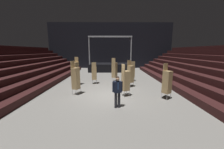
{
  "coord_description": "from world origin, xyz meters",
  "views": [
    {
      "loc": [
        0.12,
        -8.76,
        3.08
      ],
      "look_at": [
        0.18,
        0.42,
        1.4
      ],
      "focal_mm": 20.66,
      "sensor_mm": 36.0,
      "label": 1
    }
  ],
  "objects_px": {
    "man_with_tie": "(118,90)",
    "chair_stack_rear_centre": "(126,80)",
    "chair_stack_front_left": "(130,74)",
    "chair_stack_mid_right": "(76,71)",
    "chair_stack_mid_centre": "(76,78)",
    "chair_stack_mid_left": "(167,82)",
    "chair_stack_rear_left": "(94,73)",
    "chair_stack_rear_right": "(114,70)",
    "stage_riser": "(110,67)",
    "chair_stack_front_right": "(132,71)"
  },
  "relations": [
    {
      "from": "man_with_tie",
      "to": "chair_stack_rear_centre",
      "type": "relative_size",
      "value": 0.8
    },
    {
      "from": "chair_stack_front_left",
      "to": "chair_stack_rear_centre",
      "type": "bearing_deg",
      "value": 38.77
    },
    {
      "from": "chair_stack_mid_right",
      "to": "chair_stack_mid_centre",
      "type": "bearing_deg",
      "value": 133.98
    },
    {
      "from": "chair_stack_front_left",
      "to": "chair_stack_mid_left",
      "type": "distance_m",
      "value": 3.48
    },
    {
      "from": "chair_stack_mid_left",
      "to": "chair_stack_rear_left",
      "type": "distance_m",
      "value": 6.56
    },
    {
      "from": "chair_stack_mid_right",
      "to": "chair_stack_rear_right",
      "type": "height_order",
      "value": "chair_stack_mid_right"
    },
    {
      "from": "man_with_tie",
      "to": "chair_stack_mid_left",
      "type": "relative_size",
      "value": 0.77
    },
    {
      "from": "chair_stack_mid_right",
      "to": "chair_stack_mid_centre",
      "type": "xyz_separation_m",
      "value": [
        0.67,
        -2.5,
        -0.08
      ]
    },
    {
      "from": "chair_stack_front_left",
      "to": "chair_stack_mid_centre",
      "type": "relative_size",
      "value": 0.96
    },
    {
      "from": "chair_stack_rear_centre",
      "to": "man_with_tie",
      "type": "bearing_deg",
      "value": -40.56
    },
    {
      "from": "man_with_tie",
      "to": "chair_stack_mid_right",
      "type": "distance_m",
      "value": 5.93
    },
    {
      "from": "chair_stack_mid_centre",
      "to": "chair_stack_mid_right",
      "type": "bearing_deg",
      "value": -143.96
    },
    {
      "from": "chair_stack_rear_right",
      "to": "stage_riser",
      "type": "bearing_deg",
      "value": 125.53
    },
    {
      "from": "man_with_tie",
      "to": "chair_stack_front_right",
      "type": "bearing_deg",
      "value": -118.4
    },
    {
      "from": "chair_stack_front_left",
      "to": "chair_stack_rear_left",
      "type": "bearing_deg",
      "value": -54.08
    },
    {
      "from": "chair_stack_front_right",
      "to": "chair_stack_rear_right",
      "type": "xyz_separation_m",
      "value": [
        -1.82,
        -0.14,
        0.17
      ]
    },
    {
      "from": "chair_stack_rear_right",
      "to": "chair_stack_rear_centre",
      "type": "height_order",
      "value": "chair_stack_rear_right"
    },
    {
      "from": "man_with_tie",
      "to": "chair_stack_mid_left",
      "type": "bearing_deg",
      "value": -170.74
    },
    {
      "from": "chair_stack_rear_left",
      "to": "chair_stack_rear_centre",
      "type": "distance_m",
      "value": 4.32
    },
    {
      "from": "man_with_tie",
      "to": "chair_stack_mid_centre",
      "type": "bearing_deg",
      "value": -50.91
    },
    {
      "from": "chair_stack_mid_centre",
      "to": "chair_stack_rear_right",
      "type": "relative_size",
      "value": 1.0
    },
    {
      "from": "chair_stack_mid_right",
      "to": "chair_stack_rear_centre",
      "type": "distance_m",
      "value": 5.08
    },
    {
      "from": "man_with_tie",
      "to": "chair_stack_front_left",
      "type": "xyz_separation_m",
      "value": [
        1.32,
        4.2,
        0.15
      ]
    },
    {
      "from": "chair_stack_mid_right",
      "to": "chair_stack_rear_right",
      "type": "relative_size",
      "value": 1.07
    },
    {
      "from": "man_with_tie",
      "to": "chair_stack_rear_left",
      "type": "relative_size",
      "value": 0.86
    },
    {
      "from": "man_with_tie",
      "to": "chair_stack_rear_centre",
      "type": "height_order",
      "value": "chair_stack_rear_centre"
    },
    {
      "from": "chair_stack_mid_right",
      "to": "chair_stack_rear_centre",
      "type": "relative_size",
      "value": 1.15
    },
    {
      "from": "man_with_tie",
      "to": "chair_stack_mid_left",
      "type": "distance_m",
      "value": 3.48
    },
    {
      "from": "chair_stack_front_right",
      "to": "chair_stack_rear_right",
      "type": "distance_m",
      "value": 1.83
    },
    {
      "from": "stage_riser",
      "to": "chair_stack_rear_centre",
      "type": "height_order",
      "value": "stage_riser"
    },
    {
      "from": "chair_stack_front_left",
      "to": "chair_stack_mid_right",
      "type": "height_order",
      "value": "chair_stack_mid_right"
    },
    {
      "from": "chair_stack_mid_centre",
      "to": "chair_stack_rear_left",
      "type": "bearing_deg",
      "value": -175.58
    },
    {
      "from": "chair_stack_front_right",
      "to": "man_with_tie",
      "type": "bearing_deg",
      "value": -121.62
    },
    {
      "from": "chair_stack_mid_centre",
      "to": "chair_stack_mid_left",
      "type": "bearing_deg",
      "value": 102.01
    },
    {
      "from": "chair_stack_rear_right",
      "to": "chair_stack_rear_left",
      "type": "bearing_deg",
      "value": -122.67
    },
    {
      "from": "chair_stack_mid_right",
      "to": "chair_stack_front_right",
      "type": "bearing_deg",
      "value": -133.87
    },
    {
      "from": "chair_stack_front_right",
      "to": "chair_stack_mid_left",
      "type": "height_order",
      "value": "chair_stack_mid_left"
    },
    {
      "from": "chair_stack_front_right",
      "to": "chair_stack_rear_centre",
      "type": "bearing_deg",
      "value": -120.32
    },
    {
      "from": "man_with_tie",
      "to": "chair_stack_front_right",
      "type": "relative_size",
      "value": 0.86
    },
    {
      "from": "chair_stack_mid_left",
      "to": "chair_stack_rear_centre",
      "type": "xyz_separation_m",
      "value": [
        -2.59,
        0.58,
        -0.04
      ]
    },
    {
      "from": "stage_riser",
      "to": "chair_stack_front_left",
      "type": "bearing_deg",
      "value": -78.8
    },
    {
      "from": "chair_stack_front_right",
      "to": "chair_stack_rear_centre",
      "type": "relative_size",
      "value": 0.92
    },
    {
      "from": "man_with_tie",
      "to": "chair_stack_mid_centre",
      "type": "distance_m",
      "value": 3.65
    },
    {
      "from": "chair_stack_front_right",
      "to": "chair_stack_rear_left",
      "type": "height_order",
      "value": "same"
    },
    {
      "from": "stage_riser",
      "to": "chair_stack_mid_left",
      "type": "relative_size",
      "value": 2.78
    },
    {
      "from": "stage_riser",
      "to": "chair_stack_mid_left",
      "type": "distance_m",
      "value": 12.49
    },
    {
      "from": "stage_riser",
      "to": "chair_stack_front_left",
      "type": "distance_m",
      "value": 9.2
    },
    {
      "from": "chair_stack_rear_centre",
      "to": "chair_stack_mid_centre",
      "type": "bearing_deg",
      "value": -118.07
    },
    {
      "from": "stage_riser",
      "to": "chair_stack_front_right",
      "type": "height_order",
      "value": "stage_riser"
    },
    {
      "from": "chair_stack_mid_left",
      "to": "chair_stack_mid_centre",
      "type": "relative_size",
      "value": 0.96
    }
  ]
}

